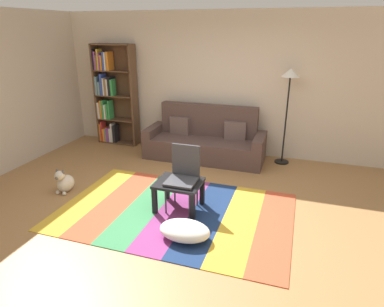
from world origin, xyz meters
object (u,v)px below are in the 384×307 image
at_px(tv_remote, 173,180).
at_px(dog, 65,182).
at_px(folding_chair, 184,172).
at_px(coffee_table, 179,187).
at_px(couch, 205,141).
at_px(pouf, 185,231).
at_px(standing_lamp, 289,85).
at_px(bookshelf, 111,96).

bearing_deg(tv_remote, dog, 178.09).
bearing_deg(folding_chair, coffee_table, -106.03).
height_order(couch, dog, couch).
xyz_separation_m(pouf, dog, (-2.16, 0.59, 0.05)).
bearing_deg(folding_chair, standing_lamp, 73.92).
relative_size(bookshelf, folding_chair, 2.32).
distance_m(dog, standing_lamp, 4.05).
relative_size(pouf, tv_remote, 4.14).
distance_m(dog, folding_chair, 1.94).
distance_m(couch, standing_lamp, 1.83).
xyz_separation_m(coffee_table, dog, (-1.85, -0.06, -0.17)).
xyz_separation_m(couch, standing_lamp, (1.45, 0.21, 1.11)).
bearing_deg(couch, standing_lamp, 8.08).
bearing_deg(bookshelf, coffee_table, -44.13).
bearing_deg(dog, tv_remote, 2.65).
bearing_deg(folding_chair, dog, -162.76).
xyz_separation_m(coffee_table, tv_remote, (-0.09, 0.02, 0.09)).
relative_size(dog, folding_chair, 0.44).
bearing_deg(dog, couch, 51.55).
xyz_separation_m(standing_lamp, tv_remote, (-1.33, -2.20, -1.02)).
height_order(couch, folding_chair, couch).
distance_m(coffee_table, standing_lamp, 2.78).
xyz_separation_m(coffee_table, folding_chair, (0.04, 0.08, 0.20)).
bearing_deg(pouf, folding_chair, 110.23).
relative_size(coffee_table, folding_chair, 0.69).
xyz_separation_m(couch, tv_remote, (0.11, -1.99, 0.09)).
distance_m(dog, tv_remote, 1.78).
height_order(coffee_table, tv_remote, tv_remote).
height_order(standing_lamp, tv_remote, standing_lamp).
distance_m(couch, pouf, 2.72).
relative_size(coffee_table, standing_lamp, 0.36).
bearing_deg(folding_chair, tv_remote, -144.74).
distance_m(couch, coffee_table, 2.03).
bearing_deg(couch, tv_remote, -86.76).
distance_m(standing_lamp, tv_remote, 2.77).
height_order(standing_lamp, folding_chair, standing_lamp).
distance_m(coffee_table, folding_chair, 0.22).
xyz_separation_m(couch, folding_chair, (0.25, -1.94, 0.20)).
bearing_deg(bookshelf, pouf, -47.69).
bearing_deg(coffee_table, couch, 95.84).
bearing_deg(dog, folding_chair, 4.14).
relative_size(pouf, standing_lamp, 0.36).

